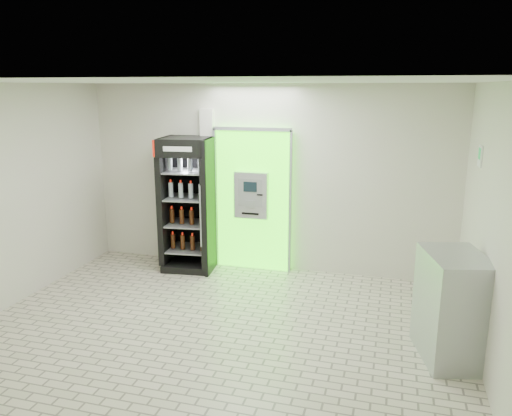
% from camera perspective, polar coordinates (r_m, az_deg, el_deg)
% --- Properties ---
extents(ground, '(6.00, 6.00, 0.00)m').
position_cam_1_polar(ground, '(6.29, -4.77, -14.29)').
color(ground, beige).
rests_on(ground, ground).
extents(room_shell, '(6.00, 6.00, 6.00)m').
position_cam_1_polar(room_shell, '(5.66, -5.14, 2.40)').
color(room_shell, beige).
rests_on(room_shell, ground).
extents(atm_assembly, '(1.30, 0.24, 2.33)m').
position_cam_1_polar(atm_assembly, '(8.11, -0.36, 1.06)').
color(atm_assembly, '#3AFD11').
rests_on(atm_assembly, ground).
extents(pillar, '(0.22, 0.11, 2.60)m').
position_cam_1_polar(pillar, '(8.36, -5.44, 2.28)').
color(pillar, silver).
rests_on(pillar, ground).
extents(beverage_cooler, '(0.89, 0.83, 2.17)m').
position_cam_1_polar(beverage_cooler, '(8.21, -7.61, 0.16)').
color(beverage_cooler, black).
rests_on(beverage_cooler, ground).
extents(steel_cabinet, '(0.82, 1.02, 1.20)m').
position_cam_1_polar(steel_cabinet, '(5.96, 21.50, -10.48)').
color(steel_cabinet, '#A5A7AC').
rests_on(steel_cabinet, ground).
extents(exit_sign, '(0.02, 0.22, 0.26)m').
position_cam_1_polar(exit_sign, '(6.72, 24.24, 5.45)').
color(exit_sign, white).
rests_on(exit_sign, room_shell).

